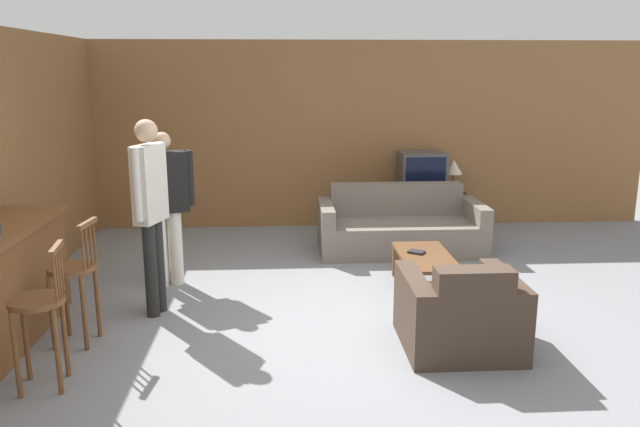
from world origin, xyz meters
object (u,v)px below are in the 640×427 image
at_px(person_by_counter, 151,204).
at_px(armchair_near, 460,315).
at_px(tv, 422,172).
at_px(person_by_window, 165,201).
at_px(bar_chair_mid, 74,278).
at_px(couch_far, 400,228).
at_px(bar_chair_near, 40,312).
at_px(coffee_table, 425,261).
at_px(book_on_table, 416,252).
at_px(tv_unit, 420,210).
at_px(table_lamp, 454,168).

bearing_deg(person_by_counter, armchair_near, -18.98).
height_order(tv, person_by_window, person_by_window).
relative_size(bar_chair_mid, couch_far, 0.52).
xyz_separation_m(tv, person_by_counter, (-3.10, -2.93, 0.21)).
xyz_separation_m(bar_chair_near, bar_chair_mid, (0.00, 0.73, 0.00)).
height_order(bar_chair_mid, coffee_table, bar_chair_mid).
relative_size(bar_chair_mid, person_by_window, 0.65).
bearing_deg(coffee_table, tv, 78.83).
xyz_separation_m(book_on_table, person_by_counter, (-2.54, -0.55, 0.65)).
relative_size(armchair_near, tv_unit, 0.76).
xyz_separation_m(bar_chair_near, person_by_window, (0.50, 2.13, 0.33)).
distance_m(bar_chair_mid, table_lamp, 5.40).
relative_size(couch_far, armchair_near, 2.21).
relative_size(bar_chair_near, table_lamp, 2.40).
relative_size(armchair_near, person_by_window, 0.57).
xyz_separation_m(bar_chair_mid, couch_far, (3.14, 2.54, -0.29)).
xyz_separation_m(armchair_near, tv_unit, (0.51, 3.82, -0.01)).
height_order(couch_far, tv, tv).
xyz_separation_m(armchair_near, table_lamp, (0.96, 3.82, 0.59)).
height_order(couch_far, table_lamp, table_lamp).
bearing_deg(bar_chair_near, coffee_table, 29.92).
distance_m(bar_chair_mid, coffee_table, 3.32).
bearing_deg(armchair_near, couch_far, 89.30).
bearing_deg(person_by_window, table_lamp, 31.02).
xyz_separation_m(armchair_near, book_on_table, (-0.05, 1.44, 0.10)).
height_order(armchair_near, tv_unit, armchair_near).
height_order(bar_chair_mid, person_by_window, person_by_window).
height_order(coffee_table, table_lamp, table_lamp).
relative_size(couch_far, person_by_counter, 1.12).
xyz_separation_m(coffee_table, book_on_table, (-0.08, 0.08, 0.07)).
xyz_separation_m(couch_far, table_lamp, (0.92, 1.00, 0.59)).
distance_m(coffee_table, tv_unit, 2.52).
xyz_separation_m(coffee_table, table_lamp, (0.93, 2.47, 0.55)).
bearing_deg(coffee_table, person_by_window, 172.98).
bearing_deg(tv_unit, bar_chair_near, -130.25).
xyz_separation_m(bar_chair_mid, tv, (3.62, 3.54, 0.26)).
distance_m(tv, book_on_table, 2.49).
distance_m(armchair_near, tv, 3.89).
distance_m(bar_chair_near, book_on_table, 3.59).
xyz_separation_m(armchair_near, person_by_counter, (-2.59, 0.89, 0.75)).
height_order(bar_chair_near, couch_far, bar_chair_near).
height_order(tv, table_lamp, tv).
height_order(bar_chair_mid, table_lamp, bar_chair_mid).
distance_m(coffee_table, person_by_window, 2.72).
distance_m(armchair_near, person_by_counter, 2.84).
distance_m(coffee_table, person_by_counter, 2.75).
xyz_separation_m(tv, table_lamp, (0.45, 0.00, 0.04)).
distance_m(table_lamp, person_by_counter, 4.61).
distance_m(coffee_table, table_lamp, 2.70).
distance_m(coffee_table, tv, 2.57).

